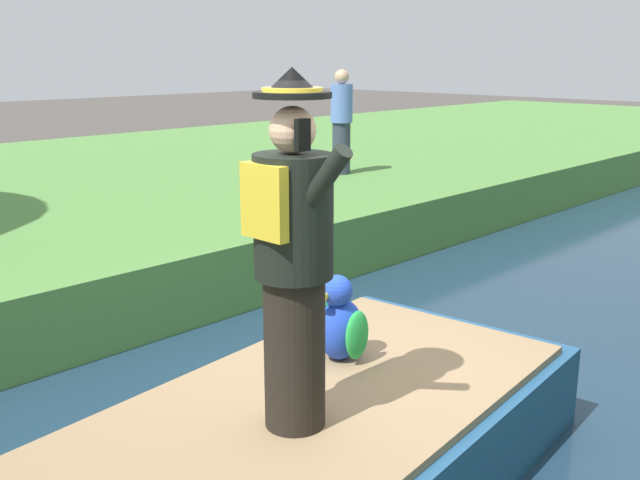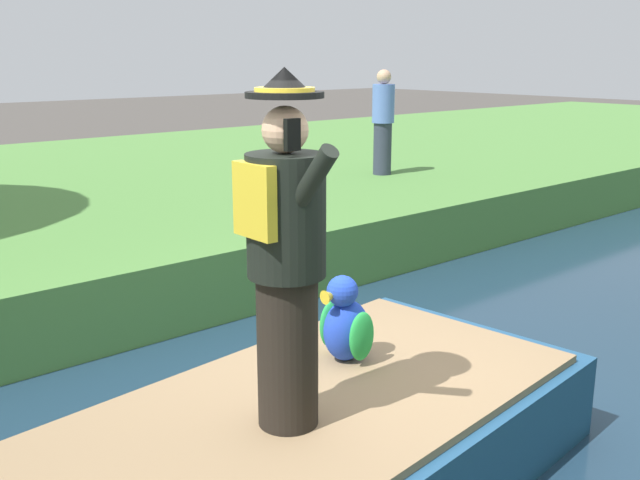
% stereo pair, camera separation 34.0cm
% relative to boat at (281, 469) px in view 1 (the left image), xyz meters
% --- Properties ---
extents(ground_plane, '(80.00, 80.00, 0.00)m').
position_rel_boat_xyz_m(ground_plane, '(0.00, 0.78, -0.40)').
color(ground_plane, '#4C4742').
extents(canal_water, '(5.41, 48.00, 0.10)m').
position_rel_boat_xyz_m(canal_water, '(0.00, 0.78, -0.35)').
color(canal_water, '#1E384C').
rests_on(canal_water, ground).
extents(boat, '(2.21, 4.36, 0.61)m').
position_rel_boat_xyz_m(boat, '(0.00, 0.00, 0.00)').
color(boat, '#23517A').
rests_on(boat, canal_water).
extents(person_pirate, '(0.61, 0.42, 1.85)m').
position_rel_boat_xyz_m(person_pirate, '(0.10, 0.02, 1.23)').
color(person_pirate, black).
rests_on(person_pirate, boat).
extents(parrot_plush, '(0.36, 0.34, 0.57)m').
position_rel_boat_xyz_m(parrot_plush, '(-0.31, 0.81, 0.55)').
color(parrot_plush, blue).
rests_on(parrot_plush, boat).
extents(person_bystander, '(0.34, 0.34, 1.60)m').
position_rel_boat_xyz_m(person_bystander, '(-5.01, 5.93, 1.21)').
color(person_bystander, '#33384C').
rests_on(person_bystander, grass_bank_near).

